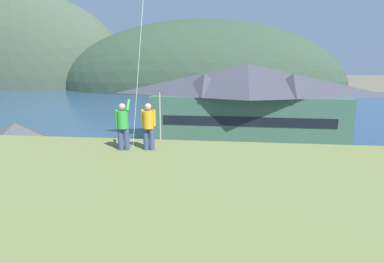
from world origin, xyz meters
TOP-DOWN VIEW (x-y plane):
  - ground_plane at (0.00, 0.00)m, footprint 600.00×600.00m
  - parking_lot_pad at (0.00, 5.00)m, footprint 40.00×20.00m
  - bay_water at (0.00, 60.00)m, footprint 360.00×84.00m
  - far_hill_west_ridge at (-87.70, 118.04)m, footprint 96.27×50.40m
  - far_hill_east_peak at (-8.06, 115.20)m, footprint 121.27×72.91m
  - harbor_lodge at (6.65, 21.54)m, footprint 25.81×10.23m
  - storage_shed_near_lot at (-13.70, 4.27)m, footprint 6.13×5.46m
  - storage_shed_waterside at (-3.62, 23.30)m, footprint 6.21×6.16m
  - wharf_dock at (-0.65, 33.51)m, footprint 3.20×12.84m
  - moored_boat_wharfside at (-4.23, 34.04)m, footprint 2.75×7.77m
  - parked_car_mid_row_far at (16.40, 6.49)m, footprint 4.33×2.32m
  - parked_car_lone_by_shed at (-3.50, 6.65)m, footprint 4.33×2.32m
  - parked_car_front_row_silver at (11.22, 5.52)m, footprint 4.32×2.30m
  - parked_car_back_row_right at (-9.26, 0.57)m, footprint 4.22×2.10m
  - parked_car_mid_row_near at (1.18, 1.67)m, footprint 4.32×2.29m
  - parking_light_pole at (-2.54, 10.55)m, footprint 0.24×0.78m
  - person_kite_flyer at (0.42, -8.62)m, footprint 0.52×0.69m
  - person_companion at (1.35, -8.50)m, footprint 0.55×0.40m

SIDE VIEW (x-z plane):
  - ground_plane at x=0.00m, z-range 0.00..0.00m
  - far_hill_west_ridge at x=-87.70m, z-range -41.51..41.51m
  - far_hill_east_peak at x=-8.06m, z-range -28.57..28.57m
  - bay_water at x=0.00m, z-range 0.00..0.03m
  - parking_lot_pad at x=0.00m, z-range 0.00..0.10m
  - wharf_dock at x=-0.65m, z-range 0.00..0.70m
  - moored_boat_wharfside at x=-4.23m, z-range -0.36..1.80m
  - parked_car_mid_row_far at x=16.40m, z-range 0.15..1.97m
  - parked_car_lone_by_shed at x=-3.50m, z-range 0.15..1.97m
  - parked_car_front_row_silver at x=11.22m, z-range 0.15..1.97m
  - parked_car_back_row_right at x=-9.26m, z-range 0.15..1.97m
  - parked_car_mid_row_near at x=1.18m, z-range 0.15..1.97m
  - storage_shed_waterside at x=-3.62m, z-range 0.10..5.02m
  - storage_shed_near_lot at x=-13.70m, z-range 0.10..5.30m
  - parking_light_pole at x=-2.54m, z-range 0.64..7.91m
  - harbor_lodge at x=6.65m, z-range 0.31..10.52m
  - person_companion at x=1.35m, z-range 7.02..8.76m
  - person_kite_flyer at x=0.42m, z-range 6.98..8.83m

